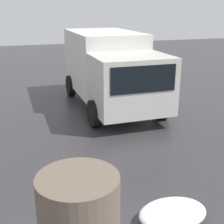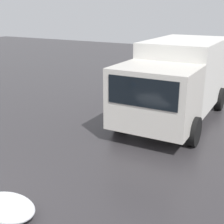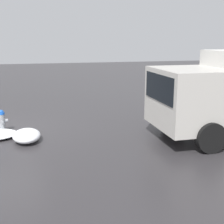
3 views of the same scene
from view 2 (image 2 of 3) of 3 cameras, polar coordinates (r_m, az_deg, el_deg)
The scene contains 2 objects.
delivery_truck at distance 11.58m, azimuth 11.87°, elevation 6.09°, with size 6.16×2.78×2.83m.
snow_pile_curbside at distance 6.83m, azimuth -18.78°, elevation -16.21°, with size 0.87×1.31×0.36m.
Camera 2 is at (-2.73, -5.74, 3.97)m, focal length 50.00 mm.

